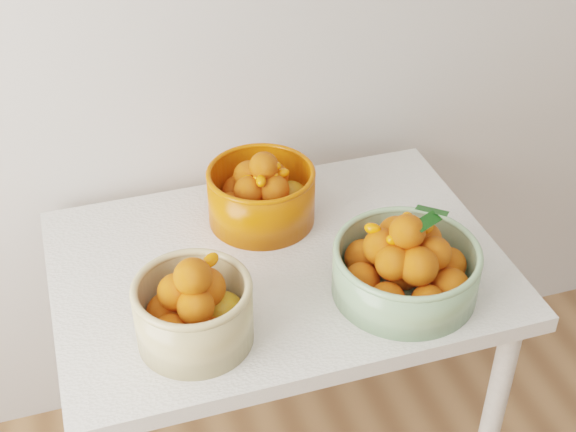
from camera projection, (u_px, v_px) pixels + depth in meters
name	position (u px, v px, depth m)	size (l,w,h in m)	color
table	(279.00, 293.00, 1.86)	(1.00, 0.70, 0.75)	silver
bowl_cream	(194.00, 310.00, 1.56)	(0.27, 0.27, 0.20)	tan
bowl_green	(406.00, 266.00, 1.68)	(0.34, 0.34, 0.20)	#80A579
bowl_orange	(261.00, 194.00, 1.89)	(0.32, 0.32, 0.18)	#C94506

